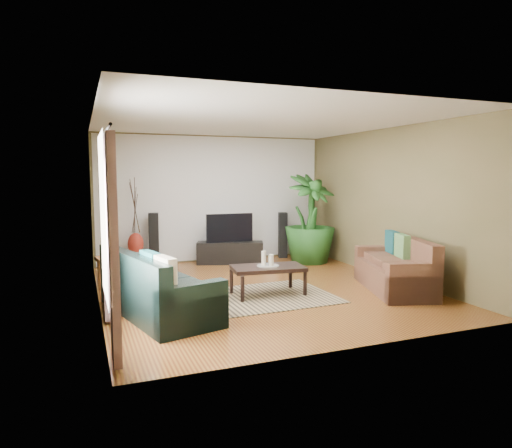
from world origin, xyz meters
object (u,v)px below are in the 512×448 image
pedestal (136,260)px  sofa_right (394,264)px  sofa_left (158,283)px  vase (136,244)px  side_table (112,272)px  television (230,228)px  speaker_right (283,235)px  tv_stand (230,253)px  coffee_table (268,280)px  speaker_left (154,240)px  potted_plant (310,219)px

pedestal → sofa_right: bearing=-41.8°
sofa_left → vase: 3.20m
sofa_left → side_table: (-0.48, 1.82, -0.18)m
sofa_left → television: (1.97, 3.02, 0.33)m
speaker_right → side_table: bearing=-144.4°
sofa_right → pedestal: bearing=-114.4°
tv_stand → speaker_right: 1.39m
sofa_left → tv_stand: size_ratio=1.52×
coffee_table → speaker_left: size_ratio=1.01×
sofa_right → tv_stand: bearing=-132.7°
tv_stand → side_table: bearing=-134.8°
potted_plant → vase: 3.62m
tv_stand → potted_plant: potted_plant is taller
speaker_left → side_table: speaker_left is taller
tv_stand → speaker_right: (1.33, 0.26, 0.28)m
speaker_right → side_table: (-3.79, -1.43, -0.26)m
speaker_left → pedestal: speaker_left is taller
sofa_left → speaker_left: bearing=-22.1°
television → potted_plant: potted_plant is taller
sofa_right → vase: size_ratio=4.04×
vase → potted_plant: bearing=-11.2°
sofa_left → tv_stand: 3.59m
speaker_left → sofa_left: bearing=-87.4°
speaker_right → vase: speaker_right is taller
coffee_table → vase: size_ratio=2.53×
sofa_right → speaker_right: bearing=-155.0°
coffee_table → tv_stand: 2.63m
television → speaker_left: speaker_left is taller
side_table → sofa_left: bearing=-75.2°
speaker_right → vase: bearing=-164.1°
speaker_left → speaker_right: bearing=10.2°
potted_plant → side_table: 4.19m
sofa_right → vase: bearing=-114.4°
coffee_table → tv_stand: size_ratio=0.80×
speaker_right → potted_plant: potted_plant is taller
speaker_left → speaker_right: 2.87m
pedestal → side_table: 1.48m
speaker_right → pedestal: 3.26m
tv_stand → television: television is taller
potted_plant → pedestal: size_ratio=5.52×
speaker_left → side_table: bearing=-112.4°
coffee_table → speaker_left: 3.18m
pedestal → speaker_left: bearing=8.6°
sofa_right → side_table: sofa_right is taller
sofa_right → potted_plant: potted_plant is taller
sofa_right → tv_stand: 3.57m
sofa_right → coffee_table: sofa_right is taller
coffee_table → speaker_right: 3.29m
sofa_right → pedestal: (-3.68, 3.29, -0.25)m
coffee_table → sofa_right: bearing=-6.3°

